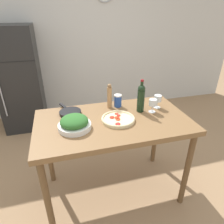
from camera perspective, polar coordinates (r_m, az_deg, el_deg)
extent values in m
plane|color=#9E7A56|center=(2.45, 0.26, -21.28)|extent=(14.00, 14.00, 0.00)
cube|color=silver|center=(3.81, -9.06, 18.96)|extent=(6.40, 0.06, 2.60)
cube|color=black|center=(3.58, -24.90, 8.34)|extent=(0.64, 0.64, 1.64)
cube|color=black|center=(3.18, -26.91, 12.64)|extent=(0.63, 0.01, 0.01)
cylinder|color=#B2B2B7|center=(3.34, -29.09, 4.61)|extent=(0.02, 0.02, 0.74)
cube|color=brown|center=(1.87, 0.32, -2.85)|extent=(1.43, 0.80, 0.05)
cylinder|color=brown|center=(1.87, -17.93, -23.03)|extent=(0.06, 0.06, 0.87)
cylinder|color=brown|center=(2.16, 20.57, -15.42)|extent=(0.06, 0.06, 0.87)
cylinder|color=brown|center=(2.37, -17.72, -10.48)|extent=(0.06, 0.06, 0.87)
cylinder|color=brown|center=(2.60, 12.32, -6.01)|extent=(0.06, 0.06, 0.87)
cylinder|color=black|center=(1.98, 8.21, 3.15)|extent=(0.07, 0.07, 0.22)
sphere|color=black|center=(1.94, 8.46, 6.62)|extent=(0.07, 0.07, 0.07)
cylinder|color=black|center=(1.92, 8.54, 7.62)|extent=(0.03, 0.03, 0.07)
cylinder|color=maroon|center=(1.91, 8.63, 8.87)|extent=(0.03, 0.03, 0.02)
cylinder|color=silver|center=(2.04, 11.33, 0.11)|extent=(0.07, 0.07, 0.00)
cylinder|color=silver|center=(2.02, 11.43, 1.02)|extent=(0.01, 0.01, 0.07)
cylinder|color=white|center=(1.99, 11.60, 2.73)|extent=(0.08, 0.08, 0.06)
cylinder|color=maroon|center=(2.00, 11.54, 2.11)|extent=(0.07, 0.07, 0.02)
cylinder|color=silver|center=(2.14, 12.67, 1.33)|extent=(0.07, 0.07, 0.00)
cylinder|color=silver|center=(2.12, 12.77, 2.21)|extent=(0.01, 0.01, 0.07)
cylinder|color=white|center=(2.10, 12.96, 3.85)|extent=(0.08, 0.08, 0.06)
cylinder|color=#AD7F51|center=(2.04, -0.72, 4.12)|extent=(0.05, 0.05, 0.22)
sphere|color=#936C45|center=(2.00, -0.74, 7.51)|extent=(0.04, 0.04, 0.04)
cylinder|color=white|center=(1.74, -10.61, -3.99)|extent=(0.28, 0.28, 0.05)
ellipsoid|color=#2D6628|center=(1.72, -10.75, -2.61)|extent=(0.24, 0.24, 0.10)
cylinder|color=beige|center=(1.84, 1.75, -2.17)|extent=(0.31, 0.31, 0.02)
torus|color=beige|center=(1.84, 1.76, -1.85)|extent=(0.31, 0.31, 0.02)
cylinder|color=red|center=(1.92, 1.27, -0.50)|extent=(0.04, 0.04, 0.01)
cylinder|color=red|center=(1.75, 1.69, -3.45)|extent=(0.05, 0.05, 0.01)
cylinder|color=red|center=(1.85, 1.46, -1.61)|extent=(0.05, 0.05, 0.01)
cylinder|color=red|center=(1.89, 1.92, -0.97)|extent=(0.04, 0.04, 0.01)
cylinder|color=red|center=(1.82, 1.69, -2.11)|extent=(0.04, 0.04, 0.01)
cylinder|color=red|center=(1.85, -0.02, -1.54)|extent=(0.04, 0.04, 0.01)
cylinder|color=#284CA3|center=(2.09, 1.67, 3.10)|extent=(0.08, 0.08, 0.12)
cylinder|color=white|center=(2.06, 1.70, 4.75)|extent=(0.08, 0.08, 0.01)
cylinder|color=black|center=(1.99, -11.82, -0.16)|extent=(0.21, 0.21, 0.03)
cylinder|color=black|center=(1.99, -11.83, -0.08)|extent=(0.17, 0.17, 0.03)
cube|color=black|center=(2.12, -13.90, 1.74)|extent=(0.07, 0.13, 0.02)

